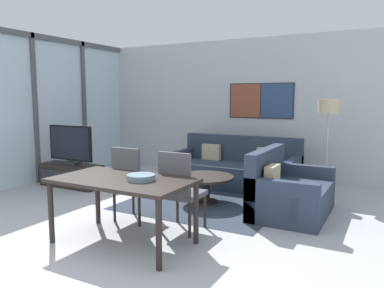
{
  "coord_description": "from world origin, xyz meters",
  "views": [
    {
      "loc": [
        2.65,
        -2.27,
        1.62
      ],
      "look_at": [
        0.1,
        2.45,
        0.95
      ],
      "focal_mm": 35.0,
      "sensor_mm": 36.0,
      "label": 1
    }
  ],
  "objects_px": {
    "tv_console": "(72,175)",
    "television": "(70,145)",
    "dining_table": "(123,185)",
    "dining_chair_centre": "(180,188)",
    "dining_chair_left": "(132,180)",
    "sofa_main": "(236,170)",
    "coffee_table": "(205,183)",
    "sofa_side": "(286,194)",
    "fruit_bowl": "(141,177)",
    "floor_lamp": "(328,115)"
  },
  "relations": [
    {
      "from": "dining_table",
      "to": "fruit_bowl",
      "type": "relative_size",
      "value": 5.05
    },
    {
      "from": "tv_console",
      "to": "dining_table",
      "type": "distance_m",
      "value": 3.06
    },
    {
      "from": "television",
      "to": "floor_lamp",
      "type": "distance_m",
      "value": 4.48
    },
    {
      "from": "dining_table",
      "to": "dining_chair_centre",
      "type": "relative_size",
      "value": 1.57
    },
    {
      "from": "fruit_bowl",
      "to": "sofa_main",
      "type": "bearing_deg",
      "value": 92.91
    },
    {
      "from": "dining_chair_centre",
      "to": "floor_lamp",
      "type": "bearing_deg",
      "value": 63.39
    },
    {
      "from": "coffee_table",
      "to": "dining_chair_left",
      "type": "relative_size",
      "value": 0.91
    },
    {
      "from": "tv_console",
      "to": "television",
      "type": "relative_size",
      "value": 1.22
    },
    {
      "from": "dining_table",
      "to": "dining_chair_left",
      "type": "bearing_deg",
      "value": 120.14
    },
    {
      "from": "tv_console",
      "to": "coffee_table",
      "type": "xyz_separation_m",
      "value": [
        2.6,
        0.23,
        0.11
      ]
    },
    {
      "from": "sofa_side",
      "to": "tv_console",
      "type": "bearing_deg",
      "value": 94.05
    },
    {
      "from": "television",
      "to": "sofa_side",
      "type": "relative_size",
      "value": 0.73
    },
    {
      "from": "sofa_side",
      "to": "dining_chair_centre",
      "type": "relative_size",
      "value": 1.39
    },
    {
      "from": "sofa_main",
      "to": "television",
      "type": "bearing_deg",
      "value": -149.81
    },
    {
      "from": "dining_chair_left",
      "to": "fruit_bowl",
      "type": "height_order",
      "value": "dining_chair_left"
    },
    {
      "from": "sofa_main",
      "to": "dining_table",
      "type": "height_order",
      "value": "sofa_main"
    },
    {
      "from": "sofa_main",
      "to": "fruit_bowl",
      "type": "xyz_separation_m",
      "value": [
        0.16,
        -3.15,
        0.49
      ]
    },
    {
      "from": "coffee_table",
      "to": "fruit_bowl",
      "type": "height_order",
      "value": "fruit_bowl"
    },
    {
      "from": "fruit_bowl",
      "to": "sofa_side",
      "type": "bearing_deg",
      "value": 60.24
    },
    {
      "from": "sofa_side",
      "to": "coffee_table",
      "type": "distance_m",
      "value": 1.25
    },
    {
      "from": "sofa_side",
      "to": "coffee_table",
      "type": "bearing_deg",
      "value": 92.14
    },
    {
      "from": "dining_table",
      "to": "coffee_table",
      "type": "bearing_deg",
      "value": 87.96
    },
    {
      "from": "tv_console",
      "to": "fruit_bowl",
      "type": "height_order",
      "value": "fruit_bowl"
    },
    {
      "from": "fruit_bowl",
      "to": "floor_lamp",
      "type": "xyz_separation_m",
      "value": [
        1.42,
        3.12,
        0.57
      ]
    },
    {
      "from": "sofa_main",
      "to": "dining_chair_left",
      "type": "xyz_separation_m",
      "value": [
        -0.44,
        -2.54,
        0.27
      ]
    },
    {
      "from": "tv_console",
      "to": "fruit_bowl",
      "type": "distance_m",
      "value": 3.26
    },
    {
      "from": "coffee_table",
      "to": "dining_chair_centre",
      "type": "xyz_separation_m",
      "value": [
        0.3,
        -1.29,
        0.24
      ]
    },
    {
      "from": "tv_console",
      "to": "television",
      "type": "distance_m",
      "value": 0.55
    },
    {
      "from": "television",
      "to": "dining_table",
      "type": "distance_m",
      "value": 3.03
    },
    {
      "from": "dining_chair_left",
      "to": "sofa_main",
      "type": "bearing_deg",
      "value": 80.18
    },
    {
      "from": "coffee_table",
      "to": "sofa_main",
      "type": "bearing_deg",
      "value": 90.0
    },
    {
      "from": "tv_console",
      "to": "floor_lamp",
      "type": "relative_size",
      "value": 0.77
    },
    {
      "from": "television",
      "to": "sofa_side",
      "type": "xyz_separation_m",
      "value": [
        3.85,
        0.27,
        -0.48
      ]
    },
    {
      "from": "tv_console",
      "to": "sofa_main",
      "type": "xyz_separation_m",
      "value": [
        2.6,
        1.51,
        0.07
      ]
    },
    {
      "from": "sofa_side",
      "to": "coffee_table",
      "type": "xyz_separation_m",
      "value": [
        -1.25,
        -0.05,
        0.03
      ]
    },
    {
      "from": "television",
      "to": "fruit_bowl",
      "type": "xyz_separation_m",
      "value": [
        2.76,
        -1.64,
        0.01
      ]
    },
    {
      "from": "sofa_side",
      "to": "dining_chair_centre",
      "type": "distance_m",
      "value": 1.66
    },
    {
      "from": "dining_chair_centre",
      "to": "fruit_bowl",
      "type": "height_order",
      "value": "dining_chair_centre"
    },
    {
      "from": "dining_chair_left",
      "to": "dining_chair_centre",
      "type": "height_order",
      "value": "same"
    },
    {
      "from": "sofa_main",
      "to": "tv_console",
      "type": "bearing_deg",
      "value": -149.79
    },
    {
      "from": "sofa_side",
      "to": "dining_chair_left",
      "type": "xyz_separation_m",
      "value": [
        -1.69,
        -1.3,
        0.27
      ]
    },
    {
      "from": "sofa_main",
      "to": "dining_chair_left",
      "type": "distance_m",
      "value": 2.59
    },
    {
      "from": "sofa_main",
      "to": "coffee_table",
      "type": "bearing_deg",
      "value": -90.0
    },
    {
      "from": "sofa_main",
      "to": "floor_lamp",
      "type": "relative_size",
      "value": 1.44
    },
    {
      "from": "dining_chair_centre",
      "to": "floor_lamp",
      "type": "height_order",
      "value": "floor_lamp"
    },
    {
      "from": "dining_chair_centre",
      "to": "fruit_bowl",
      "type": "relative_size",
      "value": 3.21
    },
    {
      "from": "television",
      "to": "floor_lamp",
      "type": "height_order",
      "value": "floor_lamp"
    },
    {
      "from": "dining_chair_left",
      "to": "fruit_bowl",
      "type": "bearing_deg",
      "value": -45.47
    },
    {
      "from": "dining_chair_centre",
      "to": "dining_chair_left",
      "type": "bearing_deg",
      "value": 177.02
    },
    {
      "from": "sofa_side",
      "to": "sofa_main",
      "type": "bearing_deg",
      "value": 45.22
    }
  ]
}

